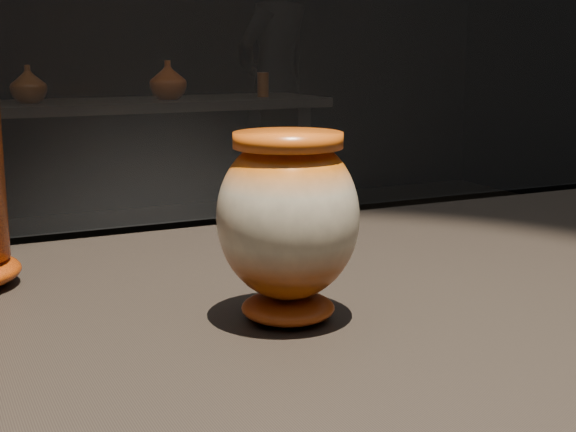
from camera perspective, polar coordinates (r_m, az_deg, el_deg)
name	(u,v)px	position (r m, az deg, el deg)	size (l,w,h in m)	color
main_vase	(288,219)	(0.79, 0.00, -0.24)	(0.18, 0.18, 0.19)	#83370B
back_shelf	(141,150)	(4.36, -10.42, 4.67)	(2.00, 0.60, 0.90)	black
back_vase_left	(28,84)	(4.19, -17.99, 8.91)	(0.18, 0.18, 0.19)	#8E4114
back_vase_mid	(168,80)	(4.33, -8.53, 9.54)	(0.19, 0.19, 0.20)	#83370B
back_vase_right	(263,85)	(4.51, -1.79, 9.32)	(0.06, 0.06, 0.13)	#8E4114
visitor	(276,86)	(5.45, -0.89, 9.21)	(0.67, 0.44, 1.83)	black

